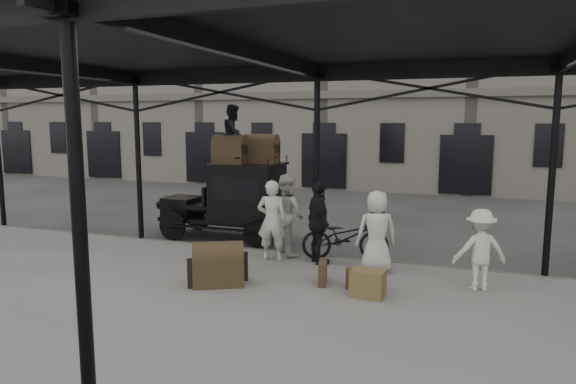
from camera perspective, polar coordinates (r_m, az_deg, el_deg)
name	(u,v)px	position (r m, az deg, el deg)	size (l,w,h in m)	color
ground	(288,285)	(10.74, -0.01, -10.32)	(120.00, 120.00, 0.00)	#383533
platform	(248,317)	(8.98, -4.47, -13.66)	(28.00, 8.00, 0.15)	slate
canopy	(252,45)	(8.67, -4.03, 16.03)	(22.50, 9.00, 4.74)	black
building_frontage	(406,48)	(28.03, 13.02, 15.36)	(64.00, 8.00, 14.00)	slate
taxi	(237,197)	(14.49, -5.66, -0.61)	(3.65, 1.55, 2.18)	black
porter_left	(272,220)	(11.79, -1.80, -3.18)	(0.68, 0.45, 1.87)	beige
porter_midleft	(287,214)	(12.32, -0.10, -2.50)	(0.95, 0.74, 1.95)	beige
porter_centre	(377,232)	(11.07, 9.81, -4.36)	(0.86, 0.56, 1.76)	beige
porter_official	(319,222)	(11.56, 3.42, -3.39)	(1.11, 0.46, 1.89)	black
porter_right	(480,250)	(10.47, 20.55, -6.03)	(1.01, 0.58, 1.57)	silver
bicycle	(345,237)	(12.01, 6.38, -5.01)	(0.70, 2.01, 1.06)	black
porter_roof	(234,134)	(14.25, -6.04, 6.44)	(0.78, 0.61, 1.61)	black
steamer_trunk_roof_near	(230,152)	(14.16, -6.46, 4.48)	(0.89, 0.55, 0.66)	#473821
steamer_trunk_roof_far	(262,151)	(14.26, -2.95, 4.58)	(0.91, 0.56, 0.67)	#473821
steamer_trunk_platform	(218,267)	(10.30, -7.75, -8.24)	(0.98, 0.60, 0.72)	#473821
wicker_hamper	(368,283)	(9.71, 8.86, -9.98)	(0.60, 0.45, 0.50)	olive
suitcase_upright	(323,272)	(10.34, 3.88, -8.90)	(0.15, 0.60, 0.45)	#473821
suitcase_flat	(361,279)	(10.10, 8.15, -9.54)	(0.60, 0.15, 0.40)	#473821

